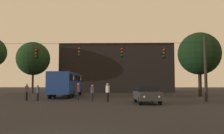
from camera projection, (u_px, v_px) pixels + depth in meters
The scene contains 12 objects.
ground_plane at pixel (105, 96), 32.33m from camera, with size 168.00×168.00×0.00m, color black.
overhead_signal_span at pixel (100, 64), 23.19m from camera, with size 20.20×0.44×6.15m.
city_bus at pixel (67, 82), 31.38m from camera, with size 2.70×11.04×3.00m.
car_near_right at pixel (147, 94), 20.79m from camera, with size 2.08×4.43×1.52m.
pedestrian_crossing_left at pixel (92, 92), 23.14m from camera, with size 0.33×0.41×1.58m.
pedestrian_crossing_center at pixel (38, 92), 23.65m from camera, with size 0.27×0.38×1.55m.
pedestrian_crossing_right at pixel (78, 90), 24.50m from camera, with size 0.28×0.39×1.73m.
pedestrian_near_bus at pixel (27, 91), 24.26m from camera, with size 0.26×0.38×1.65m.
pedestrian_trailing at pixel (108, 91), 22.44m from camera, with size 0.34×0.42×1.73m.
corner_building at pixel (117, 70), 50.84m from camera, with size 21.29×12.39×9.19m.
tree_behind_building at pixel (199, 54), 32.25m from camera, with size 5.59×5.59×8.45m.
tree_right_far at pixel (33, 59), 43.30m from camera, with size 5.91×5.91×9.09m.
Camera 1 is at (1.81, -7.98, 1.66)m, focal length 39.13 mm.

